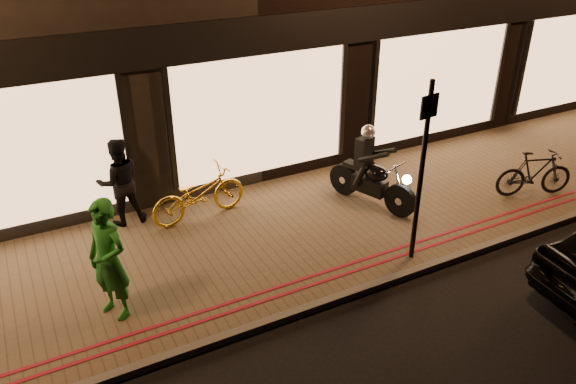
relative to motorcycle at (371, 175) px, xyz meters
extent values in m
plane|color=black|center=(-1.43, -2.19, -0.73)|extent=(90.00, 90.00, 0.00)
cube|color=brown|center=(-1.43, -0.19, -0.67)|extent=(50.00, 4.00, 0.12)
cube|color=#59544C|center=(-1.43, -2.14, -0.67)|extent=(50.00, 0.14, 0.12)
cube|color=maroon|center=(-1.43, -1.74, -0.61)|extent=(50.00, 0.06, 0.01)
cube|color=maroon|center=(-1.43, -1.54, -0.61)|extent=(50.00, 0.06, 0.01)
cube|color=black|center=(-1.43, 1.76, 2.42)|extent=(48.00, 0.12, 0.70)
cube|color=#FFBC7F|center=(-5.93, 1.75, 0.88)|extent=(3.60, 0.06, 2.38)
cube|color=#FFBC7F|center=(-1.43, 1.75, 0.88)|extent=(3.60, 0.06, 2.38)
cube|color=#FFBC7F|center=(3.07, 1.75, 0.88)|extent=(3.60, 0.06, 2.38)
cube|color=#FFBC7F|center=(7.57, 1.75, 0.88)|extent=(3.60, 0.06, 2.38)
cylinder|color=black|center=(0.23, -0.65, -0.29)|extent=(0.33, 0.64, 0.64)
cylinder|color=black|center=(-0.21, 0.57, -0.29)|extent=(0.33, 0.64, 0.64)
cylinder|color=silver|center=(0.23, -0.65, -0.29)|extent=(0.18, 0.18, 0.14)
cylinder|color=silver|center=(-0.21, 0.57, -0.29)|extent=(0.18, 0.18, 0.14)
cube|color=black|center=(0.00, 0.01, -0.21)|extent=(0.48, 0.75, 0.30)
ellipsoid|color=black|center=(0.04, -0.11, 0.09)|extent=(0.47, 0.58, 0.29)
cube|color=black|center=(-0.10, 0.29, 0.09)|extent=(0.39, 0.59, 0.09)
cylinder|color=silver|center=(0.18, -0.51, 0.34)|extent=(0.58, 0.23, 0.03)
cylinder|color=silver|center=(0.21, -0.60, 0.01)|extent=(0.16, 0.33, 0.71)
sphere|color=white|center=(0.26, -0.74, 0.17)|extent=(0.22, 0.22, 0.17)
cylinder|color=silver|center=(-0.04, 0.47, -0.33)|extent=(0.25, 0.54, 0.07)
cube|color=black|center=(-0.06, 0.17, 0.44)|extent=(0.39, 0.32, 0.55)
sphere|color=silver|center=(-0.04, 0.11, 0.85)|extent=(0.33, 0.33, 0.26)
cylinder|color=black|center=(-0.11, -0.19, 0.47)|extent=(0.36, 0.57, 0.34)
cylinder|color=black|center=(0.20, -0.08, 0.47)|extent=(0.21, 0.61, 0.34)
cylinder|color=black|center=(-0.18, 0.08, -0.01)|extent=(0.26, 0.28, 0.46)
cylinder|color=black|center=(0.08, 0.18, -0.01)|extent=(0.13, 0.27, 0.46)
cylinder|color=black|center=(-0.43, -1.83, 0.89)|extent=(0.09, 0.09, 3.00)
cube|color=black|center=(-0.43, -1.83, 1.99)|extent=(0.35, 0.08, 0.35)
imported|color=gold|center=(-3.07, 1.02, -0.13)|extent=(1.90, 0.86, 0.96)
imported|color=black|center=(3.07, -1.21, -0.14)|extent=(1.62, 0.95, 0.94)
imported|color=#1E7421|center=(-5.05, -1.00, 0.29)|extent=(0.71, 0.79, 1.81)
imported|color=black|center=(-4.35, 1.51, 0.20)|extent=(0.80, 0.62, 1.63)
camera|label=1|loc=(-5.84, -7.72, 4.65)|focal=35.00mm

